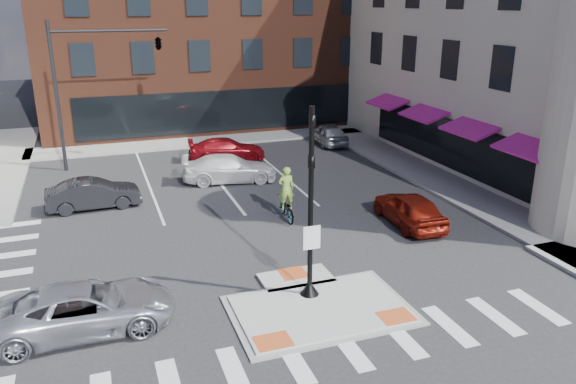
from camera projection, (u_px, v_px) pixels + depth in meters
name	position (u px, v px, depth m)	size (l,w,h in m)	color
ground	(314.00, 303.00, 17.43)	(120.00, 120.00, 0.00)	#28282B
refuge_island	(317.00, 306.00, 17.18)	(5.40, 4.65, 0.13)	gray
sidewalk_e	(432.00, 176.00, 29.75)	(3.00, 24.00, 0.15)	gray
sidewalk_n	(233.00, 138.00, 37.97)	(26.00, 3.00, 0.15)	gray
building_n	(198.00, 16.00, 44.38)	(24.40, 18.40, 15.50)	#592B1C
building_far_left	(100.00, 39.00, 60.89)	(10.00, 12.00, 10.00)	slate
building_far_right	(214.00, 27.00, 66.48)	(12.00, 12.00, 12.00)	brown
signal_pole	(310.00, 229.00, 17.02)	(0.60, 0.60, 5.98)	black
mast_arm_signal	(131.00, 53.00, 30.36)	(6.10, 2.24, 8.00)	black
silver_suv	(85.00, 308.00, 15.82)	(2.30, 4.99, 1.39)	#B8BAC0
red_sedan	(409.00, 209.00, 23.34)	(1.66, 4.14, 1.41)	maroon
white_pickup	(229.00, 168.00, 28.96)	(1.96, 4.81, 1.40)	white
bg_car_dark	(94.00, 194.00, 25.21)	(1.43, 4.10, 1.35)	#242328
bg_car_silver	(328.00, 134.00, 36.55)	(1.64, 4.07, 1.39)	silver
bg_car_red	(227.00, 149.00, 32.90)	(1.81, 4.45, 1.29)	maroon
cyclist	(286.00, 202.00, 23.90)	(0.75, 1.91, 2.34)	#3F3F44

